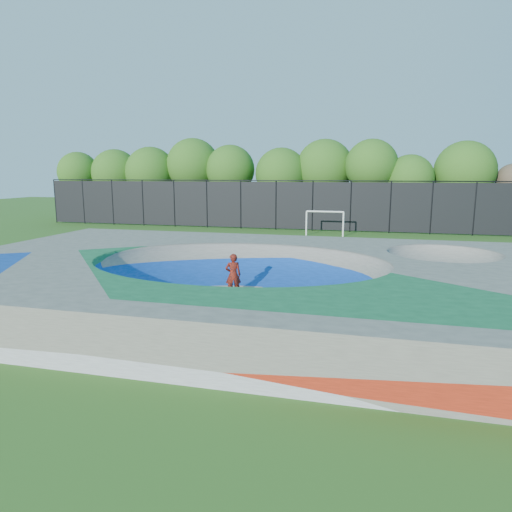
% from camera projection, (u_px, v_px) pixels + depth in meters
% --- Properties ---
extents(ground, '(120.00, 120.00, 0.00)m').
position_uv_depth(ground, '(239.00, 299.00, 16.93)').
color(ground, '#2C5718').
rests_on(ground, ground).
extents(skate_deck, '(22.00, 14.00, 1.50)m').
position_uv_depth(skate_deck, '(239.00, 280.00, 16.79)').
color(skate_deck, gray).
rests_on(skate_deck, ground).
extents(skater, '(0.70, 0.59, 1.64)m').
position_uv_depth(skater, '(233.00, 275.00, 17.25)').
color(skater, red).
rests_on(skater, ground).
extents(skateboard, '(0.81, 0.50, 0.05)m').
position_uv_depth(skateboard, '(233.00, 295.00, 17.39)').
color(skateboard, black).
rests_on(skateboard, ground).
extents(soccer_goal, '(2.83, 0.12, 1.87)m').
position_uv_depth(soccer_goal, '(325.00, 219.00, 33.64)').
color(soccer_goal, white).
rests_on(soccer_goal, ground).
extents(fence, '(48.09, 0.09, 4.04)m').
position_uv_depth(fence, '(313.00, 205.00, 36.56)').
color(fence, black).
rests_on(fence, ground).
extents(treeline, '(52.90, 6.56, 8.22)m').
position_uv_depth(treeline, '(324.00, 170.00, 40.56)').
color(treeline, '#4B3325').
rests_on(treeline, ground).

